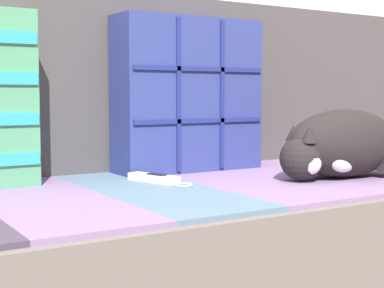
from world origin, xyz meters
name	(u,v)px	position (x,y,z in m)	size (l,w,h in m)	color
couch	(189,263)	(0.00, 0.14, 0.20)	(2.13, 0.81, 0.40)	#3D3838
sofa_backrest	(128,82)	(0.00, 0.48, 0.65)	(2.09, 0.14, 0.50)	#474242
throw_pillow_quilted	(188,95)	(0.11, 0.33, 0.62)	(0.42, 0.14, 0.42)	navy
sleeping_cat	(341,146)	(0.36, -0.01, 0.49)	(0.41, 0.19, 0.18)	black
game_remote_far	(156,179)	(-0.07, 0.18, 0.41)	(0.10, 0.20, 0.02)	white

